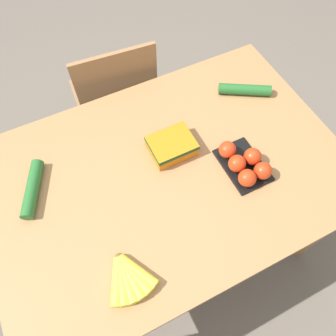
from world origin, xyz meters
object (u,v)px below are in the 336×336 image
at_px(tomato_pack, 245,164).
at_px(cucumber_far, 245,90).
at_px(cucumber_near, 32,189).
at_px(chair, 117,101).
at_px(carrot_bag, 172,145).
at_px(banana_bunch, 128,277).

distance_m(tomato_pack, cucumber_far, 0.39).
height_order(tomato_pack, cucumber_near, tomato_pack).
height_order(chair, tomato_pack, chair).
xyz_separation_m(chair, carrot_bag, (0.04, -0.58, 0.32)).
bearing_deg(carrot_bag, tomato_pack, -43.66).
xyz_separation_m(banana_bunch, tomato_pack, (0.55, 0.18, 0.02)).
xyz_separation_m(banana_bunch, cucumber_far, (0.76, 0.50, 0.00)).
bearing_deg(chair, banana_bunch, 77.11).
relative_size(banana_bunch, cucumber_far, 0.78).
height_order(tomato_pack, cucumber_far, tomato_pack).
bearing_deg(tomato_pack, carrot_bag, 136.34).
relative_size(banana_bunch, cucumber_near, 0.76).
relative_size(chair, banana_bunch, 5.39).
bearing_deg(banana_bunch, carrot_bag, 47.60).
relative_size(cucumber_near, cucumber_far, 1.03).
xyz_separation_m(chair, banana_bunch, (-0.30, -0.96, 0.30)).
distance_m(tomato_pack, carrot_bag, 0.29).
bearing_deg(carrot_bag, cucumber_far, 16.66).
bearing_deg(tomato_pack, banana_bunch, -161.86).
distance_m(carrot_bag, cucumber_near, 0.54).
bearing_deg(banana_bunch, tomato_pack, 18.14).
xyz_separation_m(cucumber_near, cucumber_far, (0.95, 0.06, 0.00)).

